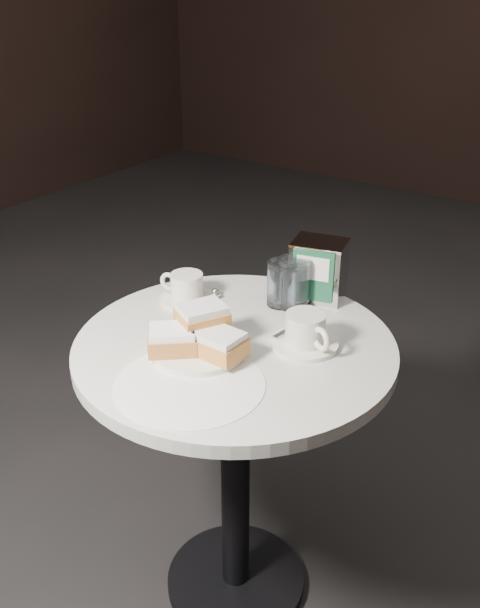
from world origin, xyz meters
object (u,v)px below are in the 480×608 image
at_px(coffee_cup_right, 306,333).
at_px(napkin_dispenser, 318,270).
at_px(coffee_cup_left, 187,289).
at_px(water_glass_left, 281,284).
at_px(water_glass_right, 294,283).
at_px(beignet_plate, 198,339).
at_px(cafe_table, 235,417).

height_order(coffee_cup_right, napkin_dispenser, napkin_dispenser).
height_order(coffee_cup_left, napkin_dispenser, napkin_dispenser).
bearing_deg(water_glass_left, water_glass_right, 20.02).
bearing_deg(beignet_plate, water_glass_right, 80.42).
height_order(cafe_table, water_glass_right, water_glass_right).
xyz_separation_m(coffee_cup_left, napkin_dispenser, (0.25, 0.20, 0.04)).
distance_m(beignet_plate, water_glass_left, 0.29).
xyz_separation_m(beignet_plate, water_glass_left, (0.02, 0.29, 0.02)).
bearing_deg(coffee_cup_left, water_glass_right, 20.12).
xyz_separation_m(cafe_table, water_glass_left, (-0.01, 0.21, 0.25)).
xyz_separation_m(water_glass_right, napkin_dispenser, (0.02, 0.07, 0.01)).
distance_m(beignet_plate, water_glass_right, 0.31).
bearing_deg(napkin_dispenser, water_glass_left, -135.11).
distance_m(cafe_table, beignet_plate, 0.25).
height_order(coffee_cup_left, water_glass_left, water_glass_left).
xyz_separation_m(coffee_cup_right, water_glass_left, (-0.15, 0.14, 0.02)).
relative_size(cafe_table, coffee_cup_left, 4.89).
xyz_separation_m(coffee_cup_right, napkin_dispenser, (-0.09, 0.22, 0.04)).
distance_m(cafe_table, napkin_dispenser, 0.40).
xyz_separation_m(cafe_table, napkin_dispenser, (0.04, 0.30, 0.27)).
height_order(cafe_table, coffee_cup_right, coffee_cup_right).
height_order(cafe_table, napkin_dispenser, napkin_dispenser).
distance_m(water_glass_left, water_glass_right, 0.03).
height_order(coffee_cup_left, coffee_cup_right, coffee_cup_right).
bearing_deg(water_glass_left, napkin_dispenser, 58.06).
relative_size(coffee_cup_left, water_glass_right, 1.26).
relative_size(beignet_plate, water_glass_right, 2.14).
distance_m(coffee_cup_right, water_glass_left, 0.20).
bearing_deg(water_glass_left, coffee_cup_left, -150.60).
bearing_deg(cafe_table, beignet_plate, -113.90).
distance_m(cafe_table, coffee_cup_left, 0.33).
bearing_deg(cafe_table, water_glass_left, 93.58).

